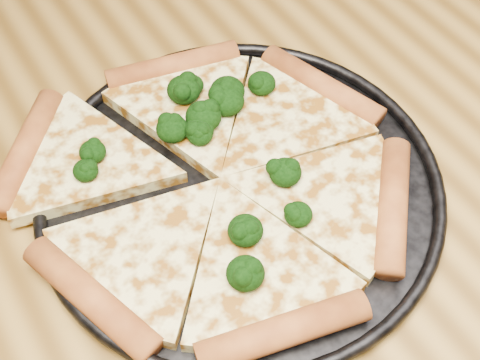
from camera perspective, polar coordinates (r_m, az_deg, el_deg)
dining_table at (r=0.61m, az=-4.21°, el=-7.08°), size 1.20×0.90×0.75m
pizza_pan at (r=0.53m, az=0.00°, el=-0.54°), size 0.33×0.33×0.02m
pizza at (r=0.52m, az=-2.24°, el=0.12°), size 0.33×0.33×0.02m
broccoli_florets at (r=0.54m, az=-2.41°, el=3.93°), size 0.19×0.21×0.02m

